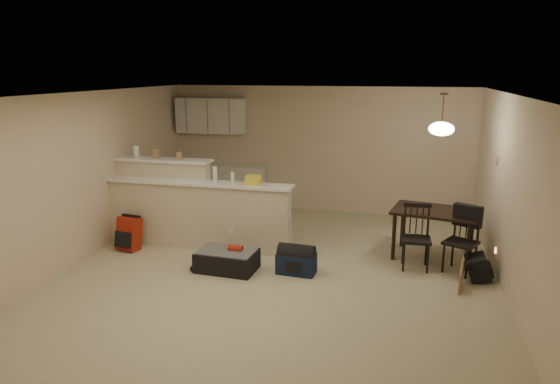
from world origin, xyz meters
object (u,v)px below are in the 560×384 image
(dining_chair_near, at_px, (416,238))
(navy_duffel, at_px, (296,263))
(dining_table, at_px, (435,216))
(black_daypack, at_px, (478,268))
(pendant_lamp, at_px, (441,128))
(dining_chair_far, at_px, (461,241))
(red_backpack, at_px, (129,234))
(suitcase, at_px, (227,261))

(dining_chair_near, bearing_deg, navy_duffel, -162.16)
(navy_duffel, bearing_deg, dining_chair_near, 23.87)
(dining_table, bearing_deg, black_daypack, -39.63)
(black_daypack, bearing_deg, pendant_lamp, 39.46)
(dining_chair_near, relative_size, dining_chair_far, 0.99)
(dining_chair_far, xyz_separation_m, red_backpack, (-5.04, -0.28, -0.21))
(navy_duffel, relative_size, black_daypack, 1.45)
(dining_chair_near, height_order, navy_duffel, dining_chair_near)
(suitcase, distance_m, black_daypack, 3.50)
(dining_table, relative_size, suitcase, 1.61)
(red_backpack, bearing_deg, dining_table, 19.09)
(pendant_lamp, bearing_deg, suitcase, -157.25)
(navy_duffel, distance_m, black_daypack, 2.50)
(dining_table, xyz_separation_m, black_daypack, (0.57, -0.69, -0.51))
(pendant_lamp, bearing_deg, navy_duffel, -150.20)
(pendant_lamp, relative_size, navy_duffel, 1.15)
(pendant_lamp, height_order, suitcase, pendant_lamp)
(navy_duffel, bearing_deg, dining_table, 33.73)
(dining_chair_far, relative_size, suitcase, 1.13)
(pendant_lamp, height_order, black_daypack, pendant_lamp)
(pendant_lamp, bearing_deg, dining_table, 0.00)
(pendant_lamp, relative_size, black_daypack, 1.67)
(pendant_lamp, height_order, dining_chair_near, pendant_lamp)
(dining_chair_far, height_order, red_backpack, dining_chair_far)
(dining_chair_near, distance_m, suitcase, 2.74)
(dining_table, xyz_separation_m, navy_duffel, (-1.90, -1.09, -0.52))
(dining_table, bearing_deg, navy_duffel, -139.32)
(dining_table, distance_m, dining_chair_far, 0.64)
(pendant_lamp, bearing_deg, dining_chair_far, -55.68)
(pendant_lamp, relative_size, dining_chair_near, 0.66)
(dining_chair_far, xyz_separation_m, navy_duffel, (-2.24, -0.58, -0.32))
(dining_chair_far, bearing_deg, dining_table, 152.16)
(dining_table, distance_m, red_backpack, 4.78)
(dining_table, distance_m, dining_chair_near, 0.60)
(red_backpack, bearing_deg, black_daypack, 10.64)
(pendant_lamp, bearing_deg, black_daypack, -50.50)
(suitcase, bearing_deg, navy_duffel, 10.43)
(dining_chair_far, relative_size, black_daypack, 2.54)
(suitcase, bearing_deg, dining_table, 25.96)
(dining_chair_far, xyz_separation_m, suitcase, (-3.23, -0.71, -0.33))
(dining_chair_near, height_order, red_backpack, dining_chair_near)
(pendant_lamp, distance_m, dining_chair_near, 1.62)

